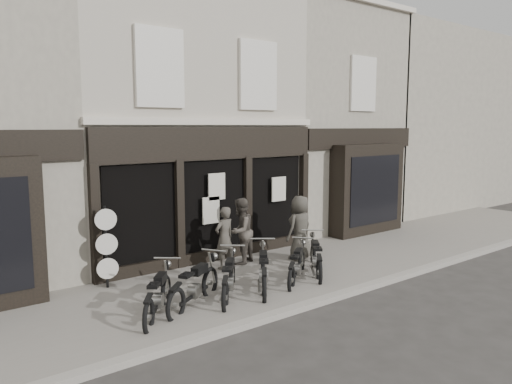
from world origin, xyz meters
TOP-DOWN VIEW (x-y plane):
  - ground_plane at (0.00, 0.00)m, footprint 90.00×90.00m
  - pavement at (0.00, 0.90)m, footprint 30.00×4.20m
  - kerb at (0.00, -1.25)m, footprint 30.00×0.25m
  - central_building at (0.00, 5.95)m, footprint 7.30×6.22m
  - neighbour_right at (6.35, 5.90)m, footprint 5.60×6.73m
  - filler_right at (14.50, 6.00)m, footprint 11.00×6.00m
  - motorcycle_0 at (-3.21, 0.21)m, footprint 1.63×1.82m
  - motorcycle_1 at (-2.32, 0.23)m, footprint 2.05×1.43m
  - motorcycle_2 at (-1.44, 0.20)m, footprint 1.67×1.84m
  - motorcycle_3 at (-0.47, 0.15)m, footprint 1.64×1.95m
  - motorcycle_4 at (0.58, 0.12)m, footprint 1.79×1.47m
  - motorcycle_5 at (1.40, 0.26)m, footprint 1.62×1.87m
  - man_left at (-0.29, 2.03)m, footprint 0.66×0.49m
  - man_centre at (0.36, 2.18)m, footprint 1.10×1.01m
  - man_right at (1.95, 1.47)m, footprint 0.98×0.71m
  - advert_sign_post at (-3.37, 2.44)m, footprint 0.50×0.33m

SIDE VIEW (x-z plane):
  - ground_plane at x=0.00m, z-range 0.00..0.00m
  - pavement at x=0.00m, z-range 0.00..0.12m
  - kerb at x=0.00m, z-range 0.00..0.13m
  - motorcycle_4 at x=0.58m, z-range -0.10..0.90m
  - motorcycle_0 at x=-3.21m, z-range -0.11..0.94m
  - motorcycle_5 at x=1.40m, z-range -0.11..0.96m
  - motorcycle_2 at x=-1.44m, z-range -0.11..0.96m
  - motorcycle_1 at x=-2.32m, z-range -0.11..0.98m
  - motorcycle_3 at x=-0.47m, z-range -0.11..0.99m
  - man_left at x=-0.29m, z-range 0.12..1.80m
  - advert_sign_post at x=-3.37m, z-range -0.03..2.06m
  - man_centre at x=0.36m, z-range 0.12..1.96m
  - man_right at x=1.95m, z-range 0.12..1.97m
  - neighbour_right at x=6.35m, z-range -0.13..8.21m
  - central_building at x=0.00m, z-range -0.09..8.25m
  - filler_right at x=14.50m, z-range 0.00..8.20m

